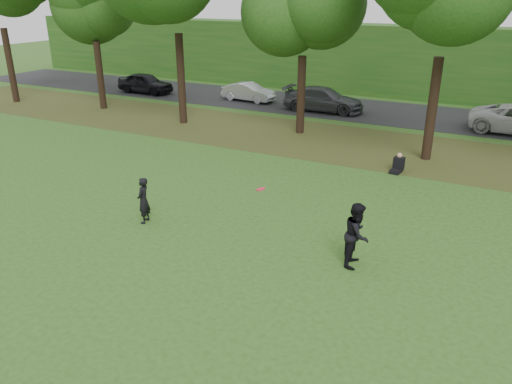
% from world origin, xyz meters
% --- Properties ---
extents(ground, '(120.00, 120.00, 0.00)m').
position_xyz_m(ground, '(0.00, 0.00, 0.00)').
color(ground, '#2A4B17').
rests_on(ground, ground).
extents(leaf_litter, '(60.00, 7.00, 0.01)m').
position_xyz_m(leaf_litter, '(0.00, 13.00, 0.01)').
color(leaf_litter, '#403217').
rests_on(leaf_litter, ground).
extents(street, '(70.00, 7.00, 0.02)m').
position_xyz_m(street, '(0.00, 21.00, 0.01)').
color(street, black).
rests_on(street, ground).
extents(far_hedge, '(70.00, 3.00, 5.00)m').
position_xyz_m(far_hedge, '(0.00, 27.00, 2.50)').
color(far_hedge, '#1A4C15').
rests_on(far_hedge, ground).
extents(player_left, '(0.51, 0.65, 1.59)m').
position_xyz_m(player_left, '(-3.20, 0.86, 0.79)').
color(player_left, black).
rests_on(player_left, ground).
extents(player_right, '(0.77, 0.96, 1.88)m').
position_xyz_m(player_right, '(3.91, 1.41, 0.94)').
color(player_right, black).
rests_on(player_right, ground).
extents(parked_cars, '(40.10, 3.96, 1.51)m').
position_xyz_m(parked_cars, '(0.59, 19.62, 0.76)').
color(parked_cars, black).
rests_on(parked_cars, street).
extents(frisbee, '(0.37, 0.37, 0.12)m').
position_xyz_m(frisbee, '(0.86, 1.47, 1.73)').
color(frisbee, '#F2143D').
rests_on(frisbee, ground).
extents(seated_person, '(0.51, 0.78, 0.83)m').
position_xyz_m(seated_person, '(3.23, 9.89, 0.31)').
color(seated_person, black).
rests_on(seated_person, ground).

